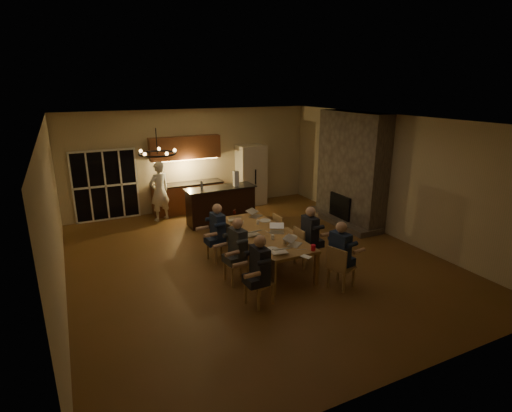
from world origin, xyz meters
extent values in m
plane|color=brown|center=(0.00, 0.00, 0.00)|extent=(9.00, 9.00, 0.00)
cube|color=#C6AB8C|center=(0.00, 4.52, 1.60)|extent=(8.00, 0.04, 3.20)
cube|color=#C6AB8C|center=(-4.02, 0.00, 1.60)|extent=(0.04, 9.00, 3.20)
cube|color=#C6AB8C|center=(4.02, 0.00, 1.60)|extent=(0.04, 9.00, 3.20)
cube|color=white|center=(0.00, 0.00, 3.22)|extent=(8.00, 9.00, 0.04)
cube|color=black|center=(-2.70, 4.47, 1.05)|extent=(1.86, 0.08, 2.10)
cube|color=#5F574B|center=(3.70, 1.20, 1.60)|extent=(0.58, 2.50, 3.20)
cube|color=beige|center=(1.90, 4.15, 1.00)|extent=(0.90, 0.68, 2.00)
cube|color=#A47D41|center=(0.12, -0.32, 0.38)|extent=(1.10, 2.85, 0.75)
cube|color=black|center=(0.25, 2.72, 0.54)|extent=(2.06, 0.72, 1.08)
imported|color=white|center=(-1.28, 3.76, 0.89)|extent=(0.76, 0.64, 1.78)
torus|color=black|center=(-2.20, -0.69, 2.75)|extent=(0.65, 0.65, 0.03)
cylinder|color=white|center=(0.10, -0.75, 0.80)|extent=(0.07, 0.07, 0.10)
cylinder|color=white|center=(0.24, 0.25, 0.80)|extent=(0.07, 0.07, 0.10)
cylinder|color=white|center=(-0.22, 0.55, 0.80)|extent=(0.08, 0.08, 0.10)
cylinder|color=red|center=(0.54, -1.64, 0.81)|extent=(0.09, 0.09, 0.12)
cylinder|color=red|center=(-0.30, 0.11, 0.81)|extent=(0.08, 0.08, 0.12)
cylinder|color=#B2B2B7|center=(0.21, -1.09, 0.81)|extent=(0.07, 0.07, 0.12)
cylinder|color=#3F0F0C|center=(0.02, 1.16, 0.81)|extent=(0.07, 0.07, 0.12)
cylinder|color=white|center=(0.52, -0.83, 0.76)|extent=(0.27, 0.27, 0.02)
cylinder|color=white|center=(-0.18, -1.25, 0.76)|extent=(0.28, 0.28, 0.02)
cylinder|color=white|center=(0.50, 0.38, 0.76)|extent=(0.28, 0.28, 0.02)
cube|color=white|center=(0.25, -1.84, 0.76)|extent=(0.21, 0.24, 0.01)
cylinder|color=#99999E|center=(-0.31, 2.75, 1.20)|extent=(0.07, 0.07, 0.24)
cube|color=silver|center=(0.72, 2.67, 1.30)|extent=(0.14, 0.14, 0.44)
camera|label=1|loc=(-3.69, -7.75, 3.93)|focal=28.00mm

